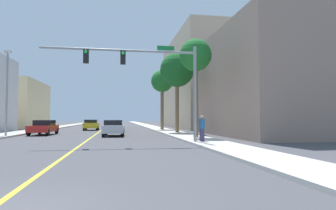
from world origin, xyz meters
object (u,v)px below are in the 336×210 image
object	(u,v)px
car_gray	(116,126)
palm_far	(162,82)
palm_mid	(177,71)
car_silver	(114,128)
car_red	(44,127)
pedestrian	(202,128)
palm_near	(195,57)
car_yellow	(91,125)
traffic_signal_mast	(149,70)
street_lamp	(7,88)
car_green	(115,124)

from	to	relation	value
car_gray	palm_far	bearing A→B (deg)	25.40
palm_mid	car_silver	distance (m)	9.48
car_silver	car_red	bearing A→B (deg)	158.23
palm_mid	pedestrian	world-z (taller)	palm_mid
pedestrian	car_red	bearing A→B (deg)	108.76
palm_near	car_gray	distance (m)	15.83
palm_far	car_yellow	xyz separation A→B (m)	(-9.31, 2.25, -5.68)
traffic_signal_mast	palm_far	world-z (taller)	palm_far
palm_mid	car_yellow	distance (m)	15.30
street_lamp	palm_near	size ratio (longest dim) A/B	0.93
palm_far	car_green	bearing A→B (deg)	121.91
car_green	palm_near	bearing A→B (deg)	-75.26
car_yellow	palm_far	bearing A→B (deg)	-13.84
traffic_signal_mast	palm_mid	distance (m)	13.16
street_lamp	palm_mid	xyz separation A→B (m)	(15.55, 3.63, 2.50)
car_gray	car_green	xyz separation A→B (m)	(-0.21, 12.51, 0.00)
car_yellow	car_red	world-z (taller)	car_red
palm_near	traffic_signal_mast	bearing A→B (deg)	-133.75
street_lamp	car_green	distance (m)	23.55
traffic_signal_mast	pedestrian	xyz separation A→B (m)	(3.41, 0.03, -3.66)
car_red	car_green	xyz separation A→B (m)	(6.66, 18.26, -0.04)
car_silver	car_red	world-z (taller)	car_silver
car_yellow	pedestrian	xyz separation A→B (m)	(8.91, -22.43, 0.22)
car_gray	car_silver	bearing A→B (deg)	-88.75
street_lamp	car_silver	world-z (taller)	street_lamp
palm_far	pedestrian	distance (m)	20.91
palm_far	car_yellow	size ratio (longest dim) A/B	2.04
palm_far	car_yellow	bearing A→B (deg)	166.43
traffic_signal_mast	car_green	xyz separation A→B (m)	(-2.38, 30.15, -3.93)
traffic_signal_mast	car_silver	world-z (taller)	traffic_signal_mast
palm_mid	car_gray	world-z (taller)	palm_mid
street_lamp	palm_near	distance (m)	16.21
pedestrian	car_green	bearing A→B (deg)	73.25
palm_mid	car_green	size ratio (longest dim) A/B	1.88
car_red	car_gray	bearing A→B (deg)	-137.81
palm_mid	car_gray	xyz separation A→B (m)	(-6.42, 5.36, -6.01)
car_silver	car_green	size ratio (longest dim) A/B	0.95
palm_far	car_silver	world-z (taller)	palm_far
street_lamp	palm_mid	world-z (taller)	palm_mid
car_green	pedestrian	xyz separation A→B (m)	(5.78, -30.12, 0.27)
traffic_signal_mast	palm_mid	bearing A→B (deg)	70.93
street_lamp	car_red	distance (m)	5.27
street_lamp	palm_far	distance (m)	19.16
street_lamp	car_yellow	world-z (taller)	street_lamp
street_lamp	car_gray	bearing A→B (deg)	44.54
traffic_signal_mast	street_lamp	xyz separation A→B (m)	(-11.31, 8.65, -0.42)
palm_far	car_red	distance (m)	16.33
traffic_signal_mast	car_yellow	size ratio (longest dim) A/B	2.48
car_yellow	car_silver	bearing A→B (deg)	-77.03
car_green	traffic_signal_mast	bearing A→B (deg)	-84.95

